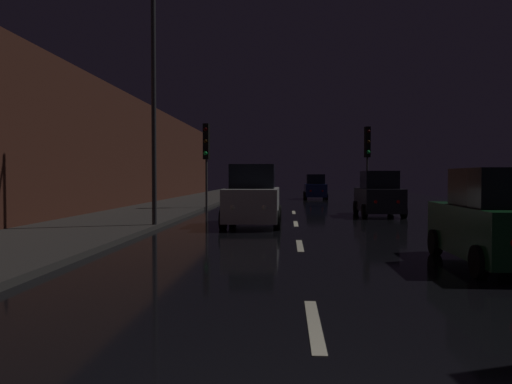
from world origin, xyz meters
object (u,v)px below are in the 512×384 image
(streetlamp_overhead, at_px, (166,70))
(car_distant_taillights, at_px, (315,188))
(traffic_light_far_right, at_px, (367,148))
(car_parked_right_far, at_px, (379,195))
(traffic_light_far_left, at_px, (206,148))
(car_approaching_headlights, at_px, (253,198))
(car_parked_right_near, at_px, (496,221))

(streetlamp_overhead, xyz_separation_m, car_distant_taillights, (6.32, 23.46, -4.48))
(traffic_light_far_right, bearing_deg, car_parked_right_far, -17.84)
(car_distant_taillights, relative_size, car_parked_right_far, 0.96)
(traffic_light_far_left, height_order, car_approaching_headlights, traffic_light_far_left)
(traffic_light_far_left, distance_m, car_distant_taillights, 15.29)
(car_parked_right_far, bearing_deg, car_distant_taillights, 6.47)
(car_distant_taillights, bearing_deg, traffic_light_far_left, 154.32)
(car_parked_right_near, xyz_separation_m, car_parked_right_far, (-0.00, 12.99, 0.04))
(traffic_light_far_left, distance_m, car_parked_right_far, 9.45)
(traffic_light_far_left, relative_size, traffic_light_far_right, 0.94)
(traffic_light_far_left, xyz_separation_m, car_distant_taillights, (6.54, 13.61, -2.42))
(streetlamp_overhead, distance_m, car_parked_right_far, 11.37)
(car_approaching_headlights, distance_m, car_parked_right_near, 9.71)
(car_parked_right_near, bearing_deg, traffic_light_far_right, -2.15)
(streetlamp_overhead, height_order, car_distant_taillights, streetlamp_overhead)
(traffic_light_far_left, height_order, traffic_light_far_right, traffic_light_far_right)
(car_distant_taillights, relative_size, car_parked_right_near, 1.01)
(streetlamp_overhead, height_order, car_parked_right_far, streetlamp_overhead)
(traffic_light_far_right, bearing_deg, traffic_light_far_left, -74.00)
(streetlamp_overhead, xyz_separation_m, car_parked_right_near, (8.25, -6.57, -4.49))
(traffic_light_far_left, height_order, car_parked_right_near, traffic_light_far_left)
(car_parked_right_far, bearing_deg, traffic_light_far_right, -5.44)
(car_approaching_headlights, bearing_deg, traffic_light_far_left, -159.90)
(car_parked_right_near, height_order, car_parked_right_far, car_parked_right_far)
(car_approaching_headlights, height_order, car_parked_right_far, car_approaching_headlights)
(streetlamp_overhead, height_order, car_parked_right_near, streetlamp_overhead)
(traffic_light_far_right, height_order, streetlamp_overhead, streetlamp_overhead)
(car_distant_taillights, xyz_separation_m, car_parked_right_far, (1.93, -17.04, 0.03))
(car_parked_right_near, bearing_deg, car_approaching_headlights, 33.88)
(traffic_light_far_right, relative_size, streetlamp_overhead, 0.59)
(streetlamp_overhead, bearing_deg, traffic_light_far_left, 91.28)
(traffic_light_far_right, xyz_separation_m, car_distant_taillights, (-2.74, 8.59, -2.65))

